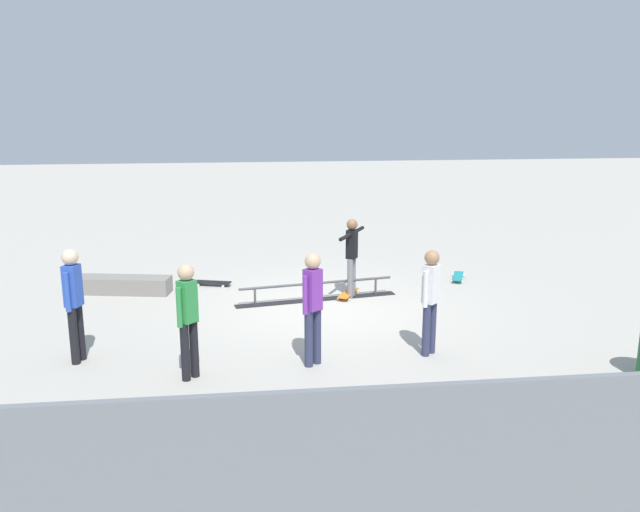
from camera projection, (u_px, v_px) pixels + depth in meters
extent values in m
plane|color=#ADA89E|center=(325.00, 306.00, 12.40)|extent=(60.00, 60.00, 0.00)
cube|color=black|center=(317.00, 300.00, 12.81)|extent=(3.22, 0.79, 0.01)
cylinder|color=#47474C|center=(376.00, 287.00, 13.11)|extent=(0.04, 0.04, 0.34)
cylinder|color=#47474C|center=(255.00, 297.00, 12.42)|extent=(0.04, 0.04, 0.34)
cylinder|color=#47474C|center=(317.00, 283.00, 12.73)|extent=(3.03, 0.57, 0.05)
cube|color=gray|center=(124.00, 285.00, 13.23)|extent=(1.93, 0.82, 0.33)
cylinder|color=slate|center=(350.00, 279.00, 12.83)|extent=(0.16, 0.16, 0.79)
cylinder|color=slate|center=(353.00, 277.00, 12.97)|extent=(0.16, 0.16, 0.79)
cube|color=black|center=(352.00, 244.00, 12.74)|extent=(0.26, 0.27, 0.56)
sphere|color=brown|center=(352.00, 225.00, 12.65)|extent=(0.21, 0.21, 0.21)
cylinder|color=black|center=(345.00, 237.00, 12.36)|extent=(0.32, 0.50, 0.07)
cylinder|color=black|center=(358.00, 230.00, 13.02)|extent=(0.32, 0.50, 0.07)
cube|color=orange|center=(348.00, 293.00, 12.99)|extent=(0.54, 0.80, 0.02)
cylinder|color=white|center=(347.00, 291.00, 13.29)|extent=(0.05, 0.06, 0.05)
cylinder|color=white|center=(358.00, 292.00, 13.21)|extent=(0.05, 0.06, 0.05)
cylinder|color=white|center=(338.00, 299.00, 12.80)|extent=(0.05, 0.06, 0.05)
cylinder|color=white|center=(350.00, 300.00, 12.72)|extent=(0.05, 0.06, 0.05)
cylinder|color=#2D3351|center=(309.00, 339.00, 9.52)|extent=(0.17, 0.17, 0.85)
cylinder|color=#2D3351|center=(317.00, 336.00, 9.63)|extent=(0.17, 0.17, 0.85)
cube|color=purple|center=(313.00, 289.00, 9.41)|extent=(0.30, 0.29, 0.60)
sphere|color=tan|center=(313.00, 261.00, 9.31)|extent=(0.23, 0.23, 0.23)
cylinder|color=purple|center=(305.00, 295.00, 9.32)|extent=(0.11, 0.11, 0.57)
cylinder|color=purple|center=(320.00, 291.00, 9.52)|extent=(0.11, 0.11, 0.57)
cylinder|color=black|center=(74.00, 336.00, 9.61)|extent=(0.16, 0.16, 0.87)
cylinder|color=black|center=(80.00, 332.00, 9.77)|extent=(0.16, 0.16, 0.87)
cube|color=#2D51B7|center=(72.00, 286.00, 9.52)|extent=(0.26, 0.27, 0.62)
sphere|color=beige|center=(70.00, 257.00, 9.42)|extent=(0.24, 0.24, 0.24)
cylinder|color=#2D51B7|center=(67.00, 292.00, 9.38)|extent=(0.10, 0.10, 0.58)
cylinder|color=#2D51B7|center=(78.00, 286.00, 9.68)|extent=(0.10, 0.10, 0.58)
cylinder|color=#2D3351|center=(432.00, 327.00, 10.04)|extent=(0.17, 0.17, 0.83)
cylinder|color=#2D3351|center=(426.00, 330.00, 9.92)|extent=(0.17, 0.17, 0.83)
cube|color=white|center=(431.00, 284.00, 9.82)|extent=(0.29, 0.28, 0.59)
sphere|color=#A87A56|center=(432.00, 258.00, 9.72)|extent=(0.22, 0.22, 0.22)
cylinder|color=white|center=(436.00, 285.00, 9.94)|extent=(0.11, 0.11, 0.55)
cylinder|color=white|center=(426.00, 289.00, 9.72)|extent=(0.11, 0.11, 0.55)
cylinder|color=black|center=(185.00, 352.00, 9.04)|extent=(0.17, 0.17, 0.83)
cylinder|color=black|center=(194.00, 348.00, 9.17)|extent=(0.17, 0.17, 0.83)
cube|color=#2D8C42|center=(187.00, 301.00, 8.94)|extent=(0.29, 0.29, 0.59)
sphere|color=tan|center=(186.00, 272.00, 8.84)|extent=(0.23, 0.23, 0.23)
cylinder|color=#2D8C42|center=(179.00, 308.00, 8.84)|extent=(0.11, 0.11, 0.56)
cylinder|color=#2D8C42|center=(195.00, 302.00, 9.07)|extent=(0.11, 0.11, 0.56)
cube|color=teal|center=(458.00, 276.00, 14.24)|extent=(0.48, 0.82, 0.02)
cylinder|color=white|center=(463.00, 282.00, 13.97)|extent=(0.05, 0.06, 0.05)
cylinder|color=white|center=(452.00, 281.00, 14.03)|extent=(0.05, 0.06, 0.05)
cylinder|color=white|center=(464.00, 276.00, 14.48)|extent=(0.05, 0.06, 0.05)
cylinder|color=white|center=(453.00, 275.00, 14.54)|extent=(0.05, 0.06, 0.05)
cube|color=black|center=(212.00, 282.00, 13.77)|extent=(0.82, 0.42, 0.02)
cylinder|color=white|center=(198.00, 285.00, 13.72)|extent=(0.06, 0.04, 0.05)
cylinder|color=white|center=(202.00, 282.00, 13.94)|extent=(0.06, 0.04, 0.05)
cylinder|color=white|center=(223.00, 287.00, 13.63)|extent=(0.06, 0.04, 0.05)
cylinder|color=white|center=(226.00, 284.00, 13.85)|extent=(0.06, 0.04, 0.05)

